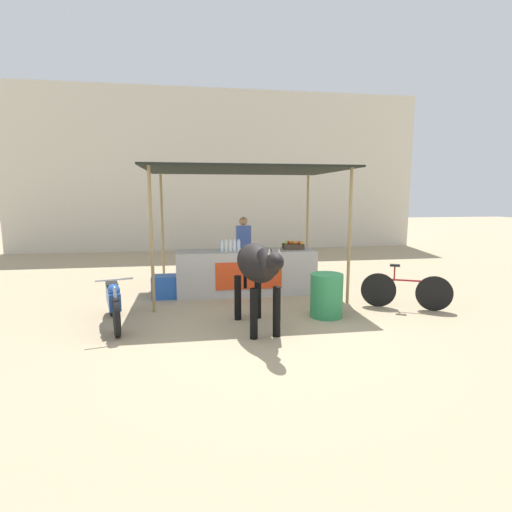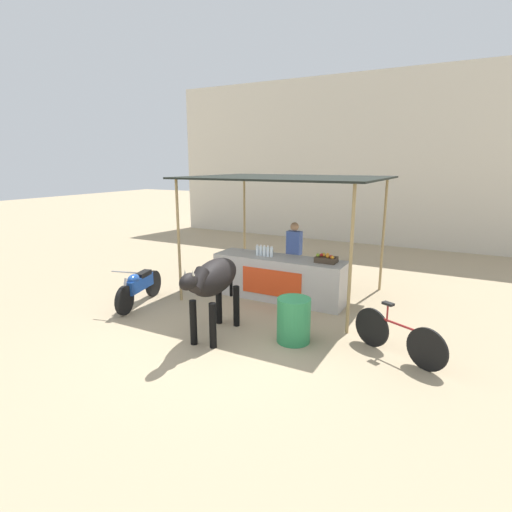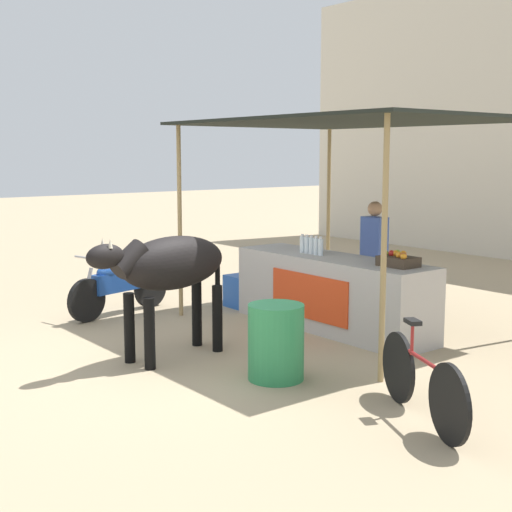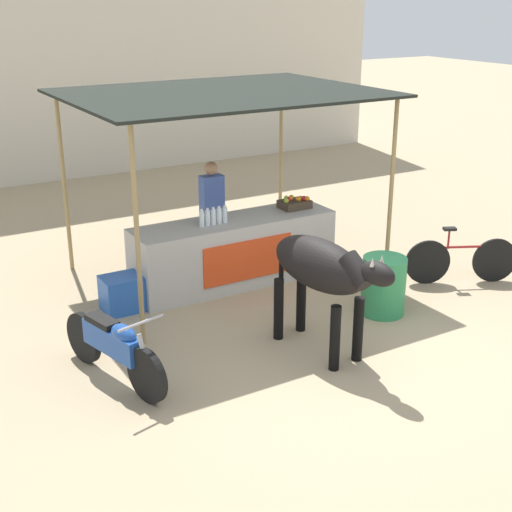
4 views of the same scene
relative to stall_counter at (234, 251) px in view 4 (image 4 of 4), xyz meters
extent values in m
plane|color=tan|center=(0.00, -2.20, -0.48)|extent=(60.00, 60.00, 0.00)
cube|color=beige|center=(0.00, 7.52, 2.60)|extent=(16.00, 0.50, 6.16)
cube|color=#B2ADA8|center=(0.00, 0.00, 0.00)|extent=(3.00, 0.80, 0.96)
cube|color=red|center=(0.00, -0.41, 0.00)|extent=(1.40, 0.02, 0.58)
cube|color=black|center=(0.00, 0.30, 2.22)|extent=(4.20, 3.20, 0.04)
cylinder|color=#997F51|center=(-1.89, -1.14, 0.87)|extent=(0.06, 0.06, 2.70)
cylinder|color=#997F51|center=(1.89, -1.14, 0.87)|extent=(0.06, 0.06, 2.70)
cylinder|color=#997F51|center=(-1.89, 1.74, 0.87)|extent=(0.06, 0.06, 2.70)
cylinder|color=#997F51|center=(1.89, 1.74, 0.87)|extent=(0.06, 0.06, 2.70)
cylinder|color=silver|center=(-0.53, -0.05, 0.59)|extent=(0.07, 0.07, 0.22)
cylinder|color=white|center=(-0.53, -0.05, 0.71)|extent=(0.04, 0.04, 0.03)
cylinder|color=silver|center=(-0.44, -0.05, 0.59)|extent=(0.07, 0.07, 0.22)
cylinder|color=white|center=(-0.44, -0.05, 0.71)|extent=(0.04, 0.04, 0.03)
cylinder|color=silver|center=(-0.35, -0.05, 0.59)|extent=(0.07, 0.07, 0.22)
cylinder|color=white|center=(-0.35, -0.05, 0.71)|extent=(0.04, 0.04, 0.03)
cylinder|color=silver|center=(-0.26, -0.05, 0.59)|extent=(0.07, 0.07, 0.22)
cylinder|color=white|center=(-0.26, -0.05, 0.71)|extent=(0.04, 0.04, 0.03)
cylinder|color=silver|center=(-0.17, -0.05, 0.59)|extent=(0.07, 0.07, 0.22)
cylinder|color=white|center=(-0.17, -0.05, 0.71)|extent=(0.04, 0.04, 0.03)
cube|color=#3F3326|center=(1.07, 0.05, 0.54)|extent=(0.44, 0.32, 0.12)
sphere|color=#8CB22D|center=(0.97, 0.14, 0.63)|extent=(0.08, 0.08, 0.08)
sphere|color=orange|center=(1.06, 0.14, 0.63)|extent=(0.08, 0.08, 0.08)
sphere|color=#B21E19|center=(1.19, -0.01, 0.63)|extent=(0.08, 0.08, 0.08)
sphere|color=orange|center=(0.99, 0.08, 0.63)|extent=(0.08, 0.08, 0.08)
sphere|color=orange|center=(1.10, 0.02, 0.63)|extent=(0.08, 0.08, 0.08)
sphere|color=orange|center=(1.23, -0.05, 0.63)|extent=(0.08, 0.08, 0.08)
sphere|color=#B21E19|center=(0.96, 0.05, 0.63)|extent=(0.08, 0.08, 0.08)
sphere|color=#8CB22D|center=(0.89, 0.01, 0.63)|extent=(0.08, 0.08, 0.08)
sphere|color=orange|center=(1.11, 0.01, 0.63)|extent=(0.08, 0.08, 0.08)
cylinder|color=#383842|center=(0.04, 0.75, -0.04)|extent=(0.22, 0.22, 0.88)
cube|color=#3F59A5|center=(0.04, 0.75, 0.68)|extent=(0.34, 0.20, 0.56)
sphere|color=#A87A56|center=(0.04, 0.75, 1.07)|extent=(0.20, 0.20, 0.20)
cube|color=blue|center=(-1.72, -0.10, -0.24)|extent=(0.60, 0.44, 0.48)
cylinder|color=#2D8C51|center=(1.17, -1.92, -0.09)|extent=(0.57, 0.57, 0.78)
ellipsoid|color=black|center=(-0.16, -2.31, 0.60)|extent=(0.70, 1.46, 0.60)
cylinder|color=black|center=(0.08, -2.77, -0.09)|extent=(0.12, 0.12, 0.78)
cylinder|color=black|center=(-0.28, -2.82, -0.09)|extent=(0.12, 0.12, 0.78)
cylinder|color=black|center=(-0.05, -1.80, -0.09)|extent=(0.12, 0.12, 0.78)
cylinder|color=black|center=(-0.41, -1.84, -0.09)|extent=(0.12, 0.12, 0.78)
cylinder|color=black|center=(-0.09, -2.90, 0.71)|extent=(0.30, 0.48, 0.41)
ellipsoid|color=black|center=(-0.05, -3.19, 0.77)|extent=(0.28, 0.46, 0.26)
cone|color=beige|center=(0.02, -3.17, 0.91)|extent=(0.05, 0.05, 0.10)
cone|color=beige|center=(-0.12, -3.18, 0.91)|extent=(0.05, 0.05, 0.10)
cylinder|color=black|center=(-0.25, -1.65, 0.33)|extent=(0.06, 0.06, 0.60)
cylinder|color=black|center=(-2.34, -2.37, -0.18)|extent=(0.22, 0.60, 0.60)
cylinder|color=black|center=(-2.63, -1.21, -0.18)|extent=(0.22, 0.60, 0.60)
cube|color=#1E4799|center=(-2.48, -1.79, 0.00)|extent=(0.39, 0.92, 0.28)
ellipsoid|color=#1E4799|center=(-2.43, -2.00, 0.16)|extent=(0.28, 0.40, 0.20)
cube|color=black|center=(-2.53, -1.61, 0.16)|extent=(0.28, 0.47, 0.10)
cylinder|color=#99999E|center=(-2.35, -2.32, 0.40)|extent=(0.54, 0.16, 0.03)
cylinder|color=#99999E|center=(-2.34, -2.35, 0.02)|extent=(0.10, 0.21, 0.49)
cylinder|color=black|center=(3.29, -1.90, -0.15)|extent=(0.61, 0.33, 0.66)
cylinder|color=black|center=(2.39, -1.46, -0.15)|extent=(0.61, 0.33, 0.66)
cylinder|color=maroon|center=(2.84, -1.68, 0.07)|extent=(0.78, 0.41, 0.04)
cylinder|color=maroon|center=(2.64, -1.58, 0.19)|extent=(0.03, 0.03, 0.28)
cube|color=black|center=(2.64, -1.58, 0.35)|extent=(0.21, 0.17, 0.04)
camera|label=1|loc=(-1.18, -8.53, 1.67)|focal=28.00mm
camera|label=2|loc=(3.61, -7.86, 2.53)|focal=28.00mm
camera|label=3|loc=(6.59, -6.44, 1.82)|focal=50.00mm
camera|label=4|loc=(-4.64, -8.48, 3.52)|focal=50.00mm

